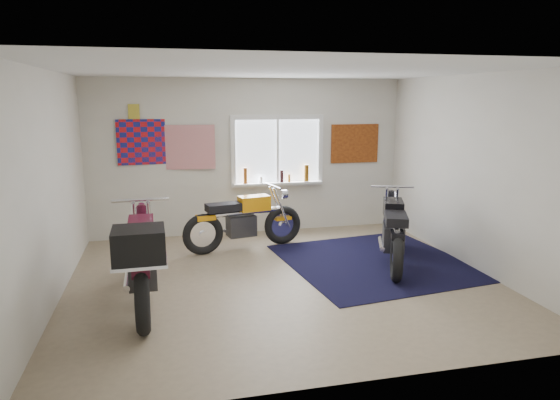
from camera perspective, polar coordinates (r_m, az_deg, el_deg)
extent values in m
plane|color=#9E896B|center=(6.70, 0.26, -9.14)|extent=(5.50, 5.50, 0.00)
plane|color=white|center=(6.27, 0.28, 14.61)|extent=(5.50, 5.50, 0.00)
plane|color=silver|center=(8.77, -3.54, 4.91)|extent=(5.50, 0.00, 5.50)
plane|color=silver|center=(4.01, 8.60, -3.33)|extent=(5.50, 0.00, 5.50)
plane|color=silver|center=(6.31, -24.82, 1.20)|extent=(0.00, 5.00, 5.00)
plane|color=silver|center=(7.47, 21.28, 2.95)|extent=(0.00, 5.00, 5.00)
cube|color=black|center=(7.52, 10.87, -6.95)|extent=(2.80, 2.89, 0.01)
cube|color=white|center=(8.84, -0.32, 5.63)|extent=(1.50, 0.02, 1.10)
cube|color=white|center=(8.79, -0.30, 9.45)|extent=(1.66, 0.06, 0.08)
cube|color=white|center=(8.91, -0.29, 1.85)|extent=(1.66, 0.06, 0.08)
cube|color=white|center=(8.69, -5.40, 5.48)|extent=(0.08, 0.06, 1.10)
cube|color=white|center=(9.04, 4.62, 5.73)|extent=(0.08, 0.06, 1.10)
cube|color=white|center=(8.83, -0.29, 5.62)|extent=(0.04, 0.06, 1.10)
cube|color=white|center=(8.85, -0.20, 1.91)|extent=(1.60, 0.16, 0.04)
cylinder|color=brown|center=(8.70, -3.98, 2.79)|extent=(0.07, 0.07, 0.28)
cylinder|color=white|center=(8.76, -2.17, 2.34)|extent=(0.06, 0.06, 0.12)
cylinder|color=black|center=(8.83, 0.20, 2.75)|extent=(0.06, 0.06, 0.22)
cylinder|color=orange|center=(8.87, 1.06, 2.52)|extent=(0.05, 0.05, 0.14)
cylinder|color=brown|center=(8.94, 3.04, 3.10)|extent=(0.09, 0.09, 0.30)
plane|color=red|center=(8.60, -14.84, 6.42)|extent=(1.00, 0.07, 1.00)
plane|color=red|center=(8.60, -10.46, 5.94)|extent=(0.90, 0.09, 0.90)
cube|color=gold|center=(8.58, -16.37, 9.68)|extent=(0.18, 0.02, 0.24)
cube|color=#A54C14|center=(9.26, 8.53, 6.40)|extent=(0.90, 0.03, 0.70)
torus|color=black|center=(8.21, 0.30, -2.88)|extent=(0.66, 0.25, 0.65)
torus|color=black|center=(7.75, -8.79, -3.90)|extent=(0.66, 0.25, 0.65)
cylinder|color=white|center=(8.21, 0.30, -2.88)|extent=(0.12, 0.12, 0.11)
cylinder|color=white|center=(7.75, -8.79, -3.90)|extent=(0.12, 0.12, 0.11)
cylinder|color=white|center=(7.88, -4.14, -1.42)|extent=(1.21, 0.33, 0.09)
cube|color=#28282B|center=(7.92, -4.45, -2.95)|extent=(0.48, 0.35, 0.33)
cylinder|color=white|center=(8.08, -4.82, -3.36)|extent=(0.53, 0.17, 0.07)
cube|color=orange|center=(7.92, -2.98, -0.35)|extent=(0.52, 0.34, 0.23)
cube|color=black|center=(7.75, -6.49, -0.82)|extent=(0.57, 0.37, 0.12)
cube|color=orange|center=(7.70, -8.51, -1.99)|extent=(0.31, 0.21, 0.08)
cube|color=orange|center=(8.18, 0.30, -2.09)|extent=(0.29, 0.19, 0.05)
cylinder|color=white|center=(7.99, -0.82, 1.61)|extent=(0.16, 0.59, 0.03)
cylinder|color=white|center=(8.10, 0.42, 0.64)|extent=(0.13, 0.17, 0.15)
torus|color=black|center=(8.11, 12.41, -3.33)|extent=(0.36, 0.65, 0.65)
torus|color=black|center=(6.73, 13.18, -6.47)|extent=(0.36, 0.65, 0.65)
cylinder|color=white|center=(8.11, 12.41, -3.33)|extent=(0.14, 0.14, 0.11)
cylinder|color=white|center=(6.73, 13.18, -6.47)|extent=(0.14, 0.14, 0.11)
cylinder|color=white|center=(7.34, 12.87, -2.37)|extent=(0.56, 1.24, 0.09)
cube|color=#28282B|center=(7.34, 12.82, -4.17)|extent=(0.44, 0.54, 0.35)
cylinder|color=white|center=(7.36, 11.50, -4.91)|extent=(0.28, 0.55, 0.07)
cube|color=black|center=(7.48, 12.82, -0.96)|extent=(0.44, 0.58, 0.25)
cube|color=black|center=(6.96, 13.12, -2.09)|extent=(0.48, 0.63, 0.12)
cube|color=black|center=(6.70, 13.26, -3.91)|extent=(0.27, 0.35, 0.08)
cube|color=black|center=(8.08, 12.45, -2.49)|extent=(0.24, 0.32, 0.05)
cylinder|color=white|center=(7.77, 12.73, 1.52)|extent=(0.61, 0.27, 0.04)
cylinder|color=white|center=(8.00, 12.57, 0.62)|extent=(0.19, 0.16, 0.16)
torus|color=black|center=(6.81, -15.28, -6.06)|extent=(0.16, 0.72, 0.72)
torus|color=black|center=(5.35, -15.43, -11.01)|extent=(0.16, 0.72, 0.72)
cylinder|color=white|center=(6.81, -15.28, -6.06)|extent=(0.11, 0.12, 0.12)
cylinder|color=white|center=(5.35, -15.43, -11.01)|extent=(0.11, 0.12, 0.12)
cylinder|color=white|center=(5.97, -15.52, -5.24)|extent=(0.13, 1.40, 0.10)
cube|color=#28282B|center=(5.99, -15.40, -7.62)|extent=(0.32, 0.50, 0.38)
cylinder|color=white|center=(6.04, -17.04, -8.68)|extent=(0.09, 0.61, 0.08)
cube|color=#430A1B|center=(6.12, -15.57, -3.32)|extent=(0.30, 0.56, 0.27)
cube|color=black|center=(5.56, -15.64, -5.06)|extent=(0.32, 0.62, 0.13)
cube|color=#430A1B|center=(5.29, -15.60, -7.68)|extent=(0.18, 0.34, 0.09)
cube|color=#430A1B|center=(6.77, -15.34, -4.99)|extent=(0.16, 0.31, 0.06)
cylinder|color=white|center=(6.42, -15.66, 0.01)|extent=(0.69, 0.06, 0.04)
cylinder|color=white|center=(6.68, -15.55, -1.11)|extent=(0.18, 0.11, 0.18)
cube|color=black|center=(5.04, -15.82, -4.96)|extent=(0.51, 0.48, 0.33)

